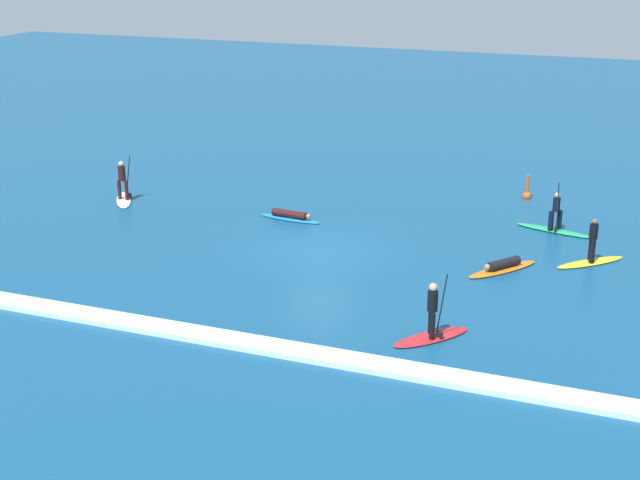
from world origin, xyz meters
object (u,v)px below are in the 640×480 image
(surfer_on_blue_board, at_px, (291,216))
(surfer_on_white_board, at_px, (123,190))
(marker_buoy, at_px, (527,194))
(surfer_on_orange_board, at_px, (503,267))
(surfer_on_yellow_board, at_px, (591,252))
(surfer_on_green_board, at_px, (555,223))
(surfer_on_red_board, at_px, (432,325))

(surfer_on_blue_board, xyz_separation_m, surfer_on_white_board, (-8.20, -0.16, 0.38))
(surfer_on_white_board, height_order, marker_buoy, surfer_on_white_board)
(surfer_on_blue_board, relative_size, surfer_on_orange_board, 0.98)
(surfer_on_yellow_board, bearing_deg, surfer_on_blue_board, -48.32)
(surfer_on_blue_board, xyz_separation_m, surfer_on_orange_board, (9.53, -2.79, -0.00))
(surfer_on_blue_board, xyz_separation_m, surfer_on_green_board, (10.74, 2.38, 0.22))
(surfer_on_blue_board, relative_size, surfer_on_yellow_board, 1.12)
(surfer_on_blue_board, height_order, surfer_on_green_board, surfer_on_green_board)
(surfer_on_blue_board, distance_m, surfer_on_red_board, 12.59)
(surfer_on_green_board, relative_size, surfer_on_red_board, 1.28)
(surfer_on_red_board, bearing_deg, surfer_on_white_board, 100.86)
(surfer_on_blue_board, relative_size, surfer_on_white_board, 1.12)
(surfer_on_white_board, height_order, surfer_on_yellow_board, surfer_on_white_board)
(surfer_on_green_board, height_order, marker_buoy, surfer_on_green_board)
(surfer_on_orange_board, distance_m, surfer_on_red_board, 6.57)
(surfer_on_orange_board, relative_size, surfer_on_white_board, 1.14)
(surfer_on_yellow_board, bearing_deg, surfer_on_red_board, 20.53)
(surfer_on_orange_board, bearing_deg, surfer_on_white_board, -61.78)
(surfer_on_orange_board, bearing_deg, marker_buoy, -139.92)
(surfer_on_orange_board, bearing_deg, surfer_on_blue_board, -69.65)
(surfer_on_red_board, bearing_deg, surfer_on_yellow_board, 14.25)
(surfer_on_red_board, height_order, surfer_on_yellow_board, surfer_on_red_board)
(surfer_on_green_board, bearing_deg, surfer_on_red_board, -86.42)
(surfer_on_blue_board, relative_size, surfer_on_green_board, 0.87)
(marker_buoy, bearing_deg, surfer_on_green_board, -68.09)
(surfer_on_orange_board, relative_size, surfer_on_yellow_board, 1.14)
(surfer_on_green_board, height_order, surfer_on_yellow_board, surfer_on_green_board)
(surfer_on_red_board, height_order, marker_buoy, surfer_on_red_board)
(surfer_on_white_board, bearing_deg, surfer_on_red_board, -151.65)
(surfer_on_white_board, relative_size, surfer_on_yellow_board, 1.00)
(surfer_on_blue_board, distance_m, marker_buoy, 11.26)
(surfer_on_orange_board, bearing_deg, surfer_on_red_board, 27.74)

